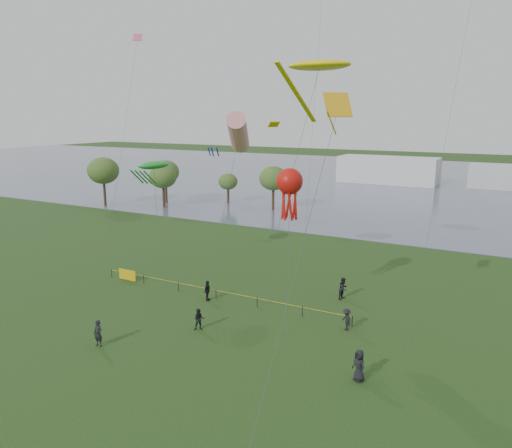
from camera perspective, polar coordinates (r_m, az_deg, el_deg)
The scene contains 16 objects.
ground_plane at distance 29.50m, azimuth -9.90°, elevation -19.19°, with size 400.00×400.00×0.00m, color black.
lake at distance 121.45m, azimuth 20.86°, elevation 4.32°, with size 400.00×120.00×0.08m, color slate.
pavilion_left at distance 118.44m, azimuth 14.85°, elevation 5.98°, with size 22.00×8.00×6.00m, color silver.
trees at distance 86.11m, azimuth -9.63°, elevation 5.59°, with size 32.15×16.76×8.32m.
fence at distance 46.46m, azimuth -10.97°, elevation -6.43°, with size 24.07×0.07×1.05m.
spectator_a at distance 37.13m, azimuth -6.51°, elevation -10.78°, with size 0.78×0.61×1.60m, color black.
spectator_b at distance 37.42m, azimuth 10.30°, elevation -10.69°, with size 1.06×0.61×1.64m, color black.
spectator_c at distance 42.57m, azimuth -5.58°, elevation -7.58°, with size 1.02×0.42×1.73m, color black.
spectator_d at distance 31.00m, azimuth 11.69°, elevation -15.55°, with size 0.95×0.62×1.94m, color black.
spectator_f at distance 36.07m, azimuth -17.59°, elevation -11.82°, with size 0.67×0.44×1.85m, color black.
spectator_g at distance 43.30m, azimuth 9.95°, elevation -7.25°, with size 0.92×0.71×1.88m, color black.
kite_stingray at distance 42.08m, azimuth 7.16°, elevation 17.48°, with size 5.28×10.13×19.65m.
kite_windsock at distance 44.01m, azimuth -2.04°, elevation 10.35°, with size 4.17×6.60×15.66m.
kite_creature at distance 49.65m, azimuth -11.64°, elevation 6.56°, with size 4.65×5.90×10.96m.
kite_octopus at distance 37.25m, azimuth 3.86°, elevation 4.74°, with size 2.52×4.41×11.52m.
kite_delta at distance 28.86m, azimuth 8.93°, elevation 11.92°, with size 1.68×12.87×16.61m.
Camera 1 is at (16.05, -19.41, 15.35)m, focal length 35.00 mm.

